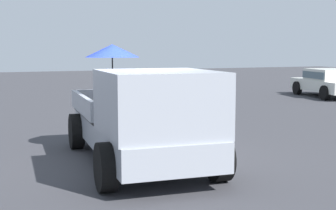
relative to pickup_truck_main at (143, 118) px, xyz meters
name	(u,v)px	position (x,y,z in m)	size (l,w,h in m)	color
ground_plane	(138,162)	(-0.43, 0.05, -0.97)	(80.00, 80.00, 0.00)	#38383D
pickup_truck_main	(143,118)	(0.00, 0.00, 0.00)	(5.21, 2.64, 2.37)	black
parked_sedan_far	(328,81)	(-9.01, 12.82, -0.23)	(4.59, 2.69, 1.33)	black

